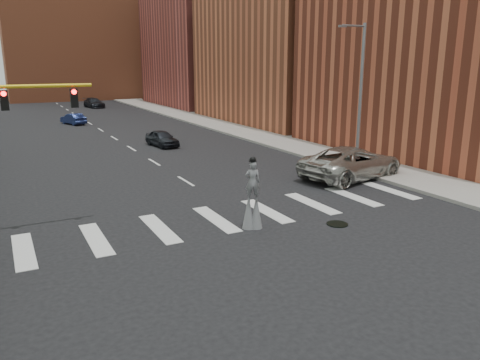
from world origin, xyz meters
The scene contains 13 objects.
ground_plane centered at (0.00, 0.00, 0.00)m, with size 160.00×160.00×0.00m, color black.
sidewalk_right centered at (12.50, 25.00, 0.09)m, with size 5.00×90.00×0.18m, color gray.
manhole centered at (3.00, -2.00, 0.02)m, with size 0.90×0.90×0.04m, color black.
building_near centered at (22.00, 8.00, 11.00)m, with size 16.00×20.00×22.00m, color #9A412A.
building_mid centered at (22.00, 30.00, 12.00)m, with size 16.00×22.00×24.00m, color #B85D39.
building_far centered at (22.00, 54.00, 10.00)m, with size 16.00×22.00×20.00m, color #A2453C.
building_backdrop centered at (6.00, 78.00, 9.00)m, with size 26.00×14.00×18.00m, color #B85D39.
streetlight centered at (10.90, 6.00, 4.90)m, with size 2.05×0.20×9.00m.
stilt_performer centered at (-0.41, -0.71, 1.19)m, with size 0.81×0.65×3.02m.
suv_crossing centered at (9.00, 4.15, 0.95)m, with size 3.14×6.81×1.89m, color #B2B0A8.
car_near centered at (2.52, 19.85, 0.66)m, with size 1.55×3.85×1.31m, color black.
car_mid centered at (-1.77, 37.93, 0.61)m, with size 1.30×3.72×1.22m, color navy.
car_far centered at (4.16, 57.47, 0.71)m, with size 1.98×4.87×1.41m, color black.
Camera 1 is at (-9.34, -16.74, 6.67)m, focal length 35.00 mm.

